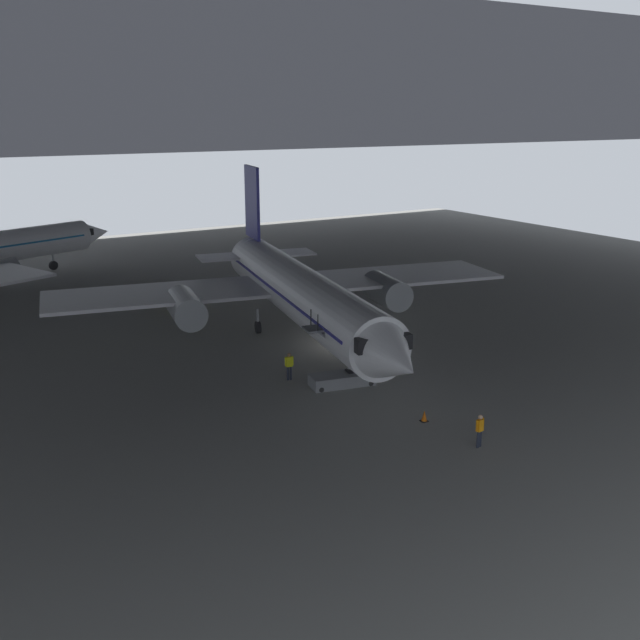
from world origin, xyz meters
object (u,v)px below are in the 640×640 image
crew_worker_by_stairs (289,365)px  baggage_tug (179,305)px  boarding_stairs (341,373)px  airplane_main (298,291)px  crew_worker_near_nose (480,429)px  traffic_cone_orange (424,416)px

crew_worker_by_stairs → baggage_tug: 18.53m
boarding_stairs → crew_worker_by_stairs: bearing=132.7°
airplane_main → crew_worker_by_stairs: size_ratio=20.94×
airplane_main → crew_worker_by_stairs: (-4.72, -7.21, -2.43)m
boarding_stairs → crew_worker_near_nose: size_ratio=2.78×
airplane_main → crew_worker_near_nose: 20.20m
airplane_main → baggage_tug: (-4.62, 11.31, -2.87)m
airplane_main → baggage_tug: airplane_main is taller
crew_worker_near_nose → baggage_tug: 31.47m
crew_worker_by_stairs → crew_worker_near_nose: bearing=-75.6°
airplane_main → crew_worker_by_stairs: 8.95m
crew_worker_by_stairs → traffic_cone_orange: crew_worker_by_stairs is taller
baggage_tug → boarding_stairs: bearing=-84.3°
boarding_stairs → crew_worker_by_stairs: (-2.16, 2.35, 0.24)m
boarding_stairs → baggage_tug: boarding_stairs is taller
baggage_tug → airplane_main: bearing=-67.8°
crew_worker_near_nose → baggage_tug: (-3.18, 31.31, -0.42)m
crew_worker_near_nose → airplane_main: bearing=85.9°
traffic_cone_orange → baggage_tug: size_ratio=0.25×
traffic_cone_orange → baggage_tug: bearing=96.0°
airplane_main → crew_worker_by_stairs: airplane_main is taller
airplane_main → crew_worker_by_stairs: bearing=-123.2°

